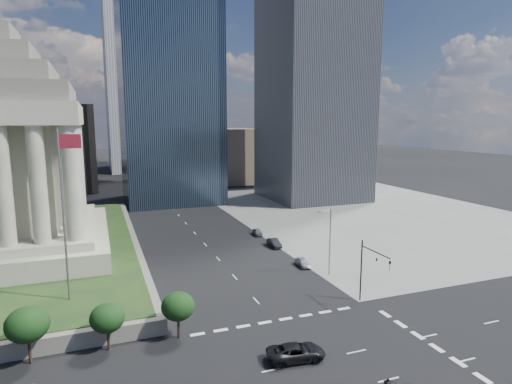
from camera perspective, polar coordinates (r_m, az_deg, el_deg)
name	(u,v)px	position (r m, az deg, el deg)	size (l,w,h in m)	color
ground	(163,198)	(131.50, -12.32, -0.77)	(500.00, 500.00, 0.00)	black
sidewalk_ne	(371,213)	(111.42, 15.13, -2.67)	(68.00, 90.00, 0.03)	slate
flagpole	(64,206)	(53.25, -24.19, -1.70)	(2.52, 0.24, 20.00)	slate
midrise_glass	(169,95)	(125.14, -11.54, 12.56)	(26.00, 26.00, 60.00)	black
highrise_ne	(314,24)	(131.16, 7.78, 21.32)	(26.00, 28.00, 100.00)	black
building_filler_ne	(234,155)	(166.50, -2.98, 4.99)	(20.00, 30.00, 20.00)	brown
building_filler_nw	(58,148)	(158.95, -24.92, 5.38)	(24.00, 30.00, 28.00)	brown
traffic_signal_ne	(370,265)	(54.76, 14.96, -9.41)	(0.30, 5.74, 8.00)	black
street_lamp_north	(329,238)	(64.13, 9.71, -6.07)	(2.13, 0.22, 10.00)	slate
pickup_truck	(296,352)	(43.82, 5.38, -20.48)	(5.66, 2.61, 1.57)	black
parked_sedan_near	(303,262)	(68.70, 6.25, -9.30)	(1.58, 3.93, 1.34)	#9DA0A6
parked_sedan_mid	(274,243)	(78.67, 2.45, -6.79)	(1.53, 4.38, 1.44)	black
parked_sedan_far	(258,232)	(86.37, 0.22, -5.36)	(1.52, 3.78, 1.29)	slate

